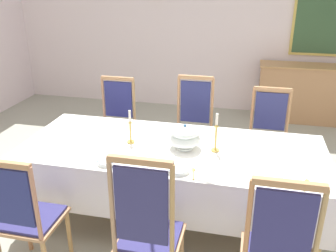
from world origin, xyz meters
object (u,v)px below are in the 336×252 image
object	(u,v)px
bowl_far_left	(106,162)
framed_painting	(334,7)
chair_south_b	(148,230)
soup_tureen	(185,137)
chair_south_a	(25,215)
candlestick_east	(216,136)
chair_north_c	(268,135)
candlestick_west	(130,130)
spoon_primary	(307,182)
spoon_secondary	(193,171)
dining_table	(172,154)
chair_north_a	(116,122)
sideboard	(304,93)
chair_north_b	(193,126)
bowl_near_right	(178,169)
bowl_near_left	(292,181)
chair_south_c	(277,250)

from	to	relation	value
bowl_far_left	framed_painting	size ratio (longest dim) A/B	0.11
chair_south_b	soup_tureen	distance (m)	1.00
chair_south_a	candlestick_east	bearing A→B (deg)	36.48
chair_north_c	framed_painting	distance (m)	2.74
chair_south_b	candlestick_east	distance (m)	1.06
candlestick_west	spoon_primary	distance (m)	1.54
chair_north_c	bowl_far_left	xyz separation A→B (m)	(-1.34, -1.38, 0.23)
bowl_far_left	spoon_secondary	xyz separation A→B (m)	(0.71, 0.03, -0.01)
dining_table	chair_north_a	size ratio (longest dim) A/B	2.49
chair_north_c	framed_painting	world-z (taller)	framed_painting
chair_south_a	chair_south_b	xyz separation A→B (m)	(0.94, -0.01, 0.04)
candlestick_west	spoon_secondary	xyz separation A→B (m)	(0.64, -0.40, -0.12)
chair_south_a	soup_tureen	distance (m)	1.42
spoon_secondary	sideboard	size ratio (longest dim) A/B	0.12
bowl_far_left	sideboard	xyz separation A→B (m)	(1.94, 3.43, -0.33)
chair_north_b	bowl_near_right	distance (m)	1.40
chair_south_a	chair_south_b	world-z (taller)	chair_south_b
bowl_near_left	bowl_near_right	bearing A→B (deg)	-178.54
candlestick_east	spoon_primary	size ratio (longest dim) A/B	2.00
candlestick_east	spoon_secondary	size ratio (longest dim) A/B	1.98
bowl_far_left	framed_painting	bearing A→B (deg)	58.90
chair_south_b	sideboard	xyz separation A→B (m)	(1.45, 3.96, -0.14)
chair_north_b	chair_north_c	bearing A→B (deg)	179.65
chair_north_c	bowl_near_right	bearing A→B (deg)	61.68
bowl_near_left	bowl_far_left	xyz separation A→B (m)	(-1.45, -0.03, 0.00)
chair_south_b	candlestick_west	world-z (taller)	chair_south_b
chair_south_b	candlestick_east	world-z (taller)	chair_south_b
chair_north_c	spoon_primary	distance (m)	1.36
bowl_far_left	bowl_near_right	bearing A→B (deg)	0.52
chair_south_a	soup_tureen	bearing A→B (deg)	43.18
spoon_secondary	bowl_near_left	bearing A→B (deg)	-10.22
chair_north_c	soup_tureen	world-z (taller)	chair_north_c
candlestick_east	bowl_near_left	size ratio (longest dim) A/B	2.36
chair_south_b	chair_north_c	world-z (taller)	chair_south_b
chair_north_a	chair_south_c	size ratio (longest dim) A/B	0.93
spoon_primary	spoon_secondary	distance (m)	0.85
candlestick_east	dining_table	bearing A→B (deg)	-180.00
chair_south_c	chair_north_c	distance (m)	1.90
candlestick_west	spoon_primary	bearing A→B (deg)	-14.29
chair_south_a	candlestick_west	bearing A→B (deg)	61.71
candlestick_west	chair_north_b	bearing A→B (deg)	65.92
bowl_near_left	spoon_primary	size ratio (longest dim) A/B	0.85
soup_tureen	spoon_secondary	distance (m)	0.44
chair_south_a	bowl_near_left	world-z (taller)	chair_south_a
chair_north_b	bowl_near_left	distance (m)	1.67
sideboard	bowl_near_left	bearing A→B (deg)	81.67
chair_south_a	sideboard	size ratio (longest dim) A/B	0.74
candlestick_west	spoon_secondary	size ratio (longest dim) A/B	1.78
spoon_secondary	chair_north_a	bearing A→B (deg)	120.68
chair_south_c	bowl_near_left	xyz separation A→B (m)	(0.11, 0.55, 0.20)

